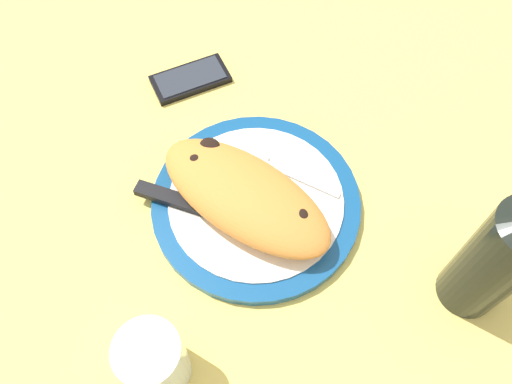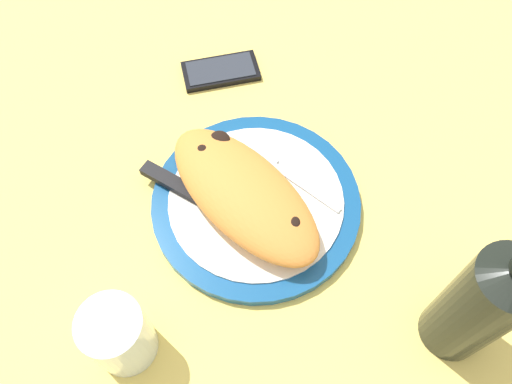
{
  "view_description": "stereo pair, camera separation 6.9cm",
  "coord_description": "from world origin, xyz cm",
  "px_view_note": "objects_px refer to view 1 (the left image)",
  "views": [
    {
      "loc": [
        -14.35,
        31.06,
        64.4
      ],
      "look_at": [
        0.0,
        0.0,
        3.87
      ],
      "focal_mm": 36.42,
      "sensor_mm": 36.0,
      "label": 1
    },
    {
      "loc": [
        -20.32,
        27.53,
        64.4
      ],
      "look_at": [
        0.0,
        0.0,
        3.87
      ],
      "focal_mm": 36.42,
      "sensor_mm": 36.0,
      "label": 2
    }
  ],
  "objects_px": {
    "plate": "(256,203)",
    "water_glass": "(155,362)",
    "fork": "(280,169)",
    "smartphone": "(190,79)",
    "knife": "(194,206)",
    "calzone": "(245,195)",
    "wine_bottle": "(500,256)"
  },
  "relations": [
    {
      "from": "calzone",
      "to": "wine_bottle",
      "type": "xyz_separation_m",
      "value": [
        -0.31,
        -0.02,
        0.07
      ]
    },
    {
      "from": "calzone",
      "to": "smartphone",
      "type": "distance_m",
      "value": 0.26
    },
    {
      "from": "plate",
      "to": "smartphone",
      "type": "height_order",
      "value": "plate"
    },
    {
      "from": "calzone",
      "to": "water_glass",
      "type": "xyz_separation_m",
      "value": [
        -0.0,
        0.24,
        -0.0
      ]
    },
    {
      "from": "smartphone",
      "to": "knife",
      "type": "bearing_deg",
      "value": 119.88
    },
    {
      "from": "knife",
      "to": "wine_bottle",
      "type": "height_order",
      "value": "wine_bottle"
    },
    {
      "from": "fork",
      "to": "smartphone",
      "type": "height_order",
      "value": "fork"
    },
    {
      "from": "fork",
      "to": "smartphone",
      "type": "distance_m",
      "value": 0.23
    },
    {
      "from": "fork",
      "to": "smartphone",
      "type": "bearing_deg",
      "value": -27.74
    },
    {
      "from": "wine_bottle",
      "to": "plate",
      "type": "bearing_deg",
      "value": 0.4
    },
    {
      "from": "water_glass",
      "to": "calzone",
      "type": "bearing_deg",
      "value": -89.99
    },
    {
      "from": "water_glass",
      "to": "wine_bottle",
      "type": "bearing_deg",
      "value": -140.62
    },
    {
      "from": "smartphone",
      "to": "water_glass",
      "type": "distance_m",
      "value": 0.45
    },
    {
      "from": "plate",
      "to": "knife",
      "type": "bearing_deg",
      "value": 33.4
    },
    {
      "from": "plate",
      "to": "water_glass",
      "type": "bearing_deg",
      "value": 87.72
    },
    {
      "from": "smartphone",
      "to": "plate",
      "type": "bearing_deg",
      "value": 139.66
    },
    {
      "from": "knife",
      "to": "smartphone",
      "type": "bearing_deg",
      "value": -60.12
    },
    {
      "from": "fork",
      "to": "wine_bottle",
      "type": "height_order",
      "value": "wine_bottle"
    },
    {
      "from": "calzone",
      "to": "fork",
      "type": "xyz_separation_m",
      "value": [
        -0.02,
        -0.07,
        -0.02
      ]
    },
    {
      "from": "fork",
      "to": "calzone",
      "type": "bearing_deg",
      "value": 73.7
    },
    {
      "from": "plate",
      "to": "knife",
      "type": "relative_size",
      "value": 1.18
    },
    {
      "from": "calzone",
      "to": "fork",
      "type": "bearing_deg",
      "value": -106.3
    },
    {
      "from": "plate",
      "to": "smartphone",
      "type": "relative_size",
      "value": 2.2
    },
    {
      "from": "smartphone",
      "to": "water_glass",
      "type": "height_order",
      "value": "water_glass"
    },
    {
      "from": "knife",
      "to": "wine_bottle",
      "type": "bearing_deg",
      "value": -172.39
    },
    {
      "from": "water_glass",
      "to": "fork",
      "type": "bearing_deg",
      "value": -93.85
    },
    {
      "from": "plate",
      "to": "smartphone",
      "type": "bearing_deg",
      "value": -40.34
    },
    {
      "from": "water_glass",
      "to": "knife",
      "type": "bearing_deg",
      "value": -73.08
    },
    {
      "from": "plate",
      "to": "wine_bottle",
      "type": "distance_m",
      "value": 0.31
    },
    {
      "from": "fork",
      "to": "water_glass",
      "type": "height_order",
      "value": "water_glass"
    },
    {
      "from": "plate",
      "to": "water_glass",
      "type": "relative_size",
      "value": 2.82
    },
    {
      "from": "knife",
      "to": "smartphone",
      "type": "height_order",
      "value": "knife"
    }
  ]
}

